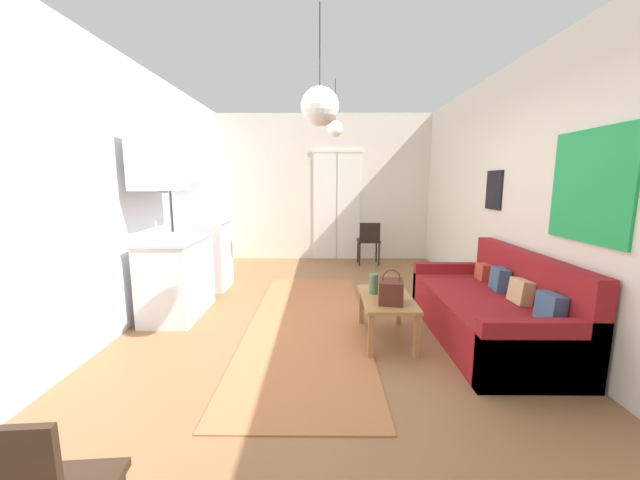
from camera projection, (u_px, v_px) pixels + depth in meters
ground_plane at (324, 341)px, 3.73m from camera, size 4.81×8.27×0.10m
wall_back at (324, 188)px, 7.33m from camera, size 4.41×0.13×2.88m
wall_right at (549, 195)px, 3.48m from camera, size 0.12×7.87×2.88m
wall_left at (102, 195)px, 3.52m from camera, size 0.12×7.87×2.88m
area_rug at (307, 323)px, 4.05m from camera, size 1.27×3.63×0.01m
couch at (493, 312)px, 3.64m from camera, size 0.94×2.00×0.88m
coffee_table at (387, 303)px, 3.60m from camera, size 0.49×0.87×0.44m
bamboo_vase at (374, 284)px, 3.69m from camera, size 0.09×0.09×0.42m
handbag at (391, 291)px, 3.41m from camera, size 0.26×0.30×0.32m
refrigerator at (205, 236)px, 5.32m from camera, size 0.67×0.62×1.57m
kitchen_counter at (173, 247)px, 4.22m from camera, size 0.59×1.03×2.12m
accent_chair at (369, 240)px, 6.86m from camera, size 0.42×0.40×0.81m
pendant_lamp_near at (320, 106)px, 2.81m from camera, size 0.30×0.30×0.89m
pendant_lamp_far at (335, 129)px, 4.79m from camera, size 0.21×0.21×0.73m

